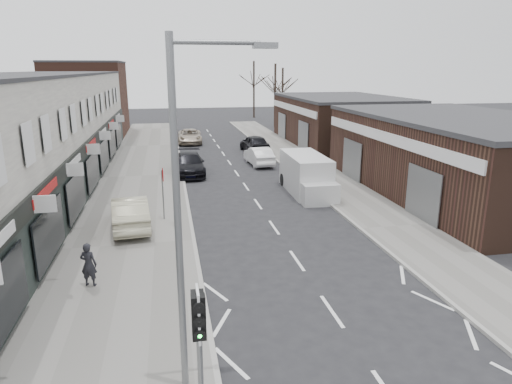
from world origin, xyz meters
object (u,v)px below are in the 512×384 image
traffic_light (199,326)px  parked_car_left_c (190,136)px  parked_car_right_a (259,156)px  white_van (306,175)px  street_lamp (185,204)px  warning_sign (163,178)px  pedestrian (89,264)px  parked_car_left_a (190,167)px  sedan_on_pavement (130,212)px  parked_car_left_b (189,164)px  parked_car_right_b (255,143)px

traffic_light → parked_car_left_c: traffic_light is taller
parked_car_right_a → white_van: bearing=94.1°
street_lamp → warning_sign: street_lamp is taller
white_van → parked_car_left_c: 21.56m
white_van → pedestrian: 15.51m
white_van → parked_car_left_a: 8.96m
sedan_on_pavement → parked_car_right_a: size_ratio=1.06×
parked_car_left_b → sedan_on_pavement: bearing=-105.7°
parked_car_right_a → parked_car_right_b: bearing=-101.0°
parked_car_right_a → warning_sign: bearing=56.1°
white_van → parked_car_right_b: size_ratio=1.28×
warning_sign → street_lamp: bearing=-87.2°
street_lamp → white_van: size_ratio=1.33×
street_lamp → parked_car_left_a: street_lamp is taller
white_van → parked_car_left_a: white_van is taller
parked_car_left_c → parked_car_right_a: parked_car_right_a is taller
warning_sign → white_van: size_ratio=0.45×
white_van → sedan_on_pavement: 11.27m
white_van → parked_car_right_a: bearing=98.8°
pedestrian → parked_car_right_b: bearing=-96.4°
sedan_on_pavement → parked_car_right_b: bearing=-122.7°
traffic_light → warning_sign: (-0.76, 14.02, -0.21)m
parked_car_left_b → parked_car_right_a: 6.08m
street_lamp → warning_sign: size_ratio=2.96×
traffic_light → warning_sign: 14.04m
traffic_light → parked_car_left_c: bearing=87.4°
traffic_light → parked_car_right_b: bearing=77.2°
traffic_light → sedan_on_pavement: size_ratio=0.67×
sedan_on_pavement → pedestrian: 5.98m
warning_sign → sedan_on_pavement: warning_sign is taller
white_van → pedestrian: (-11.12, -10.81, -0.19)m
street_lamp → parked_car_right_a: bearing=75.2°
warning_sign → white_van: 9.47m
warning_sign → parked_car_right_b: (8.08, 18.30, -1.40)m
parked_car_left_c → parked_car_right_b: bearing=-46.7°
street_lamp → parked_car_left_c: bearing=87.1°
pedestrian → parked_car_left_b: size_ratio=0.30×
pedestrian → parked_car_left_c: 31.92m
parked_car_left_c → street_lamp: bearing=-91.0°
traffic_light → parked_car_left_a: (1.00, 23.72, -1.78)m
street_lamp → parked_car_right_b: (7.45, 31.10, -3.82)m
white_van → sedan_on_pavement: bearing=-153.1°
white_van → parked_car_left_c: bearing=107.2°
pedestrian → parked_car_right_a: (9.92, 19.59, -0.19)m
traffic_light → parked_car_right_a: bearing=76.1°
warning_sign → parked_car_left_b: size_ratio=0.51×
sedan_on_pavement → parked_car_right_a: bearing=-129.3°
white_van → parked_car_left_b: 9.35m
traffic_light → parked_car_right_b: 33.17m
parked_car_right_b → parked_car_left_c: bearing=-53.8°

